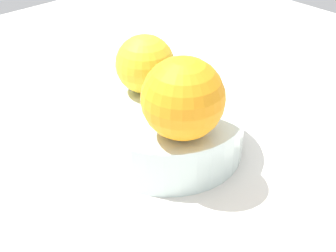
# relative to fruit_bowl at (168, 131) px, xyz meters

# --- Properties ---
(ground_plane) EXTENTS (1.10, 1.10, 0.02)m
(ground_plane) POSITION_rel_fruit_bowl_xyz_m (0.00, 0.00, -0.04)
(ground_plane) COLOR silver
(fruit_bowl) EXTENTS (0.17, 0.17, 0.05)m
(fruit_bowl) POSITION_rel_fruit_bowl_xyz_m (0.00, 0.00, 0.00)
(fruit_bowl) COLOR silver
(fruit_bowl) RESTS_ON ground_plane
(orange_in_bowl_0) EXTENTS (0.08, 0.08, 0.08)m
(orange_in_bowl_0) POSITION_rel_fruit_bowl_xyz_m (0.02, 0.05, 0.07)
(orange_in_bowl_0) COLOR orange
(orange_in_bowl_0) RESTS_ON fruit_bowl
(orange_in_bowl_1) EXTENTS (0.07, 0.07, 0.07)m
(orange_in_bowl_1) POSITION_rel_fruit_bowl_xyz_m (-0.01, -0.05, 0.06)
(orange_in_bowl_1) COLOR yellow
(orange_in_bowl_1) RESTS_ON fruit_bowl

